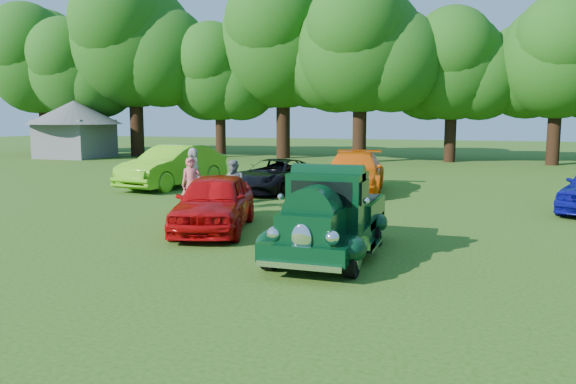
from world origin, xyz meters
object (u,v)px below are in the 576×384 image
(red_convertible, at_px, (214,202))
(gazebo, at_px, (75,123))
(spectator_pink, at_px, (191,185))
(spectator_grey, at_px, (234,185))
(back_car_black, at_px, (275,176))
(back_car_lime, at_px, (173,166))
(back_car_orange, at_px, (354,172))
(hero_pickup, at_px, (330,219))
(spectator_white, at_px, (193,178))

(red_convertible, height_order, gazebo, gazebo)
(spectator_pink, relative_size, spectator_grey, 1.07)
(red_convertible, relative_size, back_car_black, 0.93)
(back_car_lime, relative_size, spectator_pink, 3.14)
(back_car_orange, height_order, spectator_grey, spectator_grey)
(back_car_orange, bearing_deg, red_convertible, -109.44)
(hero_pickup, distance_m, spectator_grey, 6.17)
(spectator_white, distance_m, gazebo, 24.49)
(back_car_black, relative_size, spectator_grey, 2.94)
(back_car_black, xyz_separation_m, spectator_pink, (-0.83, -4.96, 0.19))
(red_convertible, relative_size, back_car_orange, 0.80)
(spectator_pink, height_order, gazebo, gazebo)
(back_car_orange, bearing_deg, gazebo, 145.24)
(spectator_grey, xyz_separation_m, gazebo, (-19.22, 16.73, 1.65))
(spectator_grey, distance_m, spectator_white, 1.39)
(back_car_black, bearing_deg, spectator_grey, -79.30)
(back_car_lime, height_order, back_car_orange, back_car_lime)
(spectator_pink, xyz_separation_m, spectator_white, (-0.38, 0.82, 0.12))
(back_car_lime, bearing_deg, red_convertible, -44.68)
(back_car_black, distance_m, back_car_orange, 2.94)
(back_car_orange, xyz_separation_m, spectator_white, (-4.03, -5.00, 0.17))
(spectator_white, bearing_deg, spectator_pink, -163.77)
(back_car_lime, bearing_deg, gazebo, 148.98)
(back_car_orange, bearing_deg, back_car_black, -169.60)
(spectator_pink, bearing_deg, spectator_white, 80.51)
(red_convertible, xyz_separation_m, back_car_lime, (-5.29, 7.27, 0.13))
(back_car_black, distance_m, gazebo, 22.89)
(hero_pickup, xyz_separation_m, spectator_pink, (-5.14, 3.77, 0.07))
(red_convertible, bearing_deg, spectator_pink, 114.18)
(back_car_orange, height_order, spectator_white, spectator_white)
(back_car_lime, bearing_deg, spectator_pink, -46.13)
(spectator_grey, height_order, spectator_white, spectator_white)
(spectator_grey, bearing_deg, gazebo, 174.14)
(back_car_lime, distance_m, back_car_black, 4.32)
(hero_pickup, distance_m, red_convertible, 3.67)
(back_car_black, bearing_deg, hero_pickup, -55.34)
(red_convertible, distance_m, back_car_lime, 8.99)
(back_car_lime, relative_size, gazebo, 0.79)
(back_car_orange, height_order, gazebo, gazebo)
(back_car_lime, xyz_separation_m, back_car_black, (4.32, -0.08, -0.22))
(back_car_lime, xyz_separation_m, spectator_grey, (4.48, -4.24, -0.08))
(back_car_black, distance_m, spectator_pink, 5.04)
(back_car_black, height_order, gazebo, gazebo)
(hero_pickup, relative_size, gazebo, 0.68)
(hero_pickup, distance_m, spectator_pink, 6.37)
(red_convertible, bearing_deg, back_car_orange, 62.15)
(back_car_black, height_order, spectator_pink, spectator_pink)
(hero_pickup, height_order, back_car_lime, hero_pickup)
(hero_pickup, bearing_deg, back_car_black, 116.21)
(hero_pickup, distance_m, back_car_lime, 12.33)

